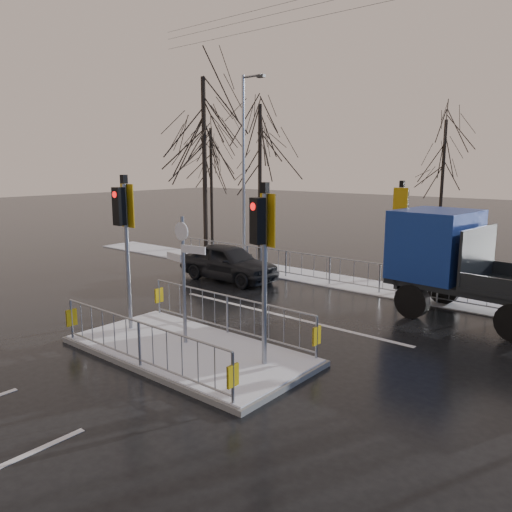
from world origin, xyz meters
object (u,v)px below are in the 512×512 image
Objects in this scene: street_lamp_left at (245,162)px; traffic_island at (188,337)px; flatbed_truck at (466,263)px; car_far_lane at (228,262)px.

traffic_island is at bearing -55.93° from street_lamp_left.
street_lamp_left is at bearing 166.74° from flatbed_truck.
traffic_island is 0.73× the size of street_lamp_left.
flatbed_truck is (4.11, 7.01, 1.24)m from traffic_island.
car_far_lane is (-4.40, 6.18, 0.31)m from traffic_island.
traffic_island is at bearing -120.38° from flatbed_truck.
traffic_island is 0.88× the size of flatbed_truck.
street_lamp_left is (-10.53, 2.48, 2.86)m from flatbed_truck.
traffic_island is at bearing -145.03° from car_far_lane.
traffic_island is 12.17m from street_lamp_left.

